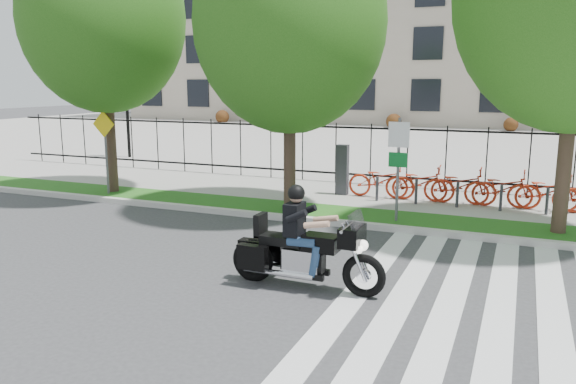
% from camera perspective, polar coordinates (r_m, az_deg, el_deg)
% --- Properties ---
extents(ground, '(120.00, 120.00, 0.00)m').
position_cam_1_polar(ground, '(10.43, -4.77, -8.38)').
color(ground, '#353437').
rests_on(ground, ground).
extents(curb, '(60.00, 0.20, 0.15)m').
position_cam_1_polar(curb, '(14.01, 3.00, -2.94)').
color(curb, beige).
rests_on(curb, ground).
extents(grass_verge, '(60.00, 1.50, 0.15)m').
position_cam_1_polar(grass_verge, '(14.79, 4.12, -2.20)').
color(grass_verge, '#215214').
rests_on(grass_verge, ground).
extents(sidewalk, '(60.00, 3.50, 0.15)m').
position_cam_1_polar(sidewalk, '(17.12, 6.82, -0.42)').
color(sidewalk, '#A39F98').
rests_on(sidewalk, ground).
extents(plaza, '(80.00, 34.00, 0.10)m').
position_cam_1_polar(plaza, '(34.18, 15.06, 4.97)').
color(plaza, '#A39F98').
rests_on(plaza, ground).
extents(crosswalk_stripes, '(5.70, 8.00, 0.01)m').
position_cam_1_polar(crosswalk_stripes, '(9.36, 23.03, -11.55)').
color(crosswalk_stripes, silver).
rests_on(crosswalk_stripes, ground).
extents(iron_fence, '(30.00, 0.06, 2.00)m').
position_cam_1_polar(iron_fence, '(18.62, 8.40, 3.82)').
color(iron_fence, black).
rests_on(iron_fence, sidewalk).
extents(office_building, '(60.00, 21.90, 20.15)m').
position_cam_1_polar(office_building, '(54.20, 18.69, 17.42)').
color(office_building, '#A59785').
rests_on(office_building, ground).
extents(lamp_post_left, '(1.06, 0.70, 4.25)m').
position_cam_1_polar(lamp_post_left, '(26.53, -16.14, 10.10)').
color(lamp_post_left, black).
rests_on(lamp_post_left, ground).
extents(street_tree_0, '(4.79, 4.79, 7.90)m').
position_cam_1_polar(street_tree_0, '(18.01, -18.26, 16.36)').
color(street_tree_0, '#3D2A21').
rests_on(street_tree_0, grass_verge).
extents(street_tree_1, '(4.92, 4.92, 7.65)m').
position_cam_1_polar(street_tree_1, '(14.86, 0.17, 16.86)').
color(street_tree_1, '#3D2A21').
rests_on(street_tree_1, grass_verge).
extents(bike_share_station, '(7.85, 0.88, 1.50)m').
position_cam_1_polar(bike_share_station, '(16.17, 18.77, 0.52)').
color(bike_share_station, '#2D2D33').
rests_on(bike_share_station, sidewalk).
extents(sign_pole_regulatory, '(0.50, 0.09, 2.50)m').
position_cam_1_polar(sign_pole_regulatory, '(13.66, 11.14, 3.61)').
color(sign_pole_regulatory, '#59595B').
rests_on(sign_pole_regulatory, grass_verge).
extents(sign_pole_warning, '(0.78, 0.09, 2.49)m').
position_cam_1_polar(sign_pole_warning, '(17.66, -18.09, 4.94)').
color(sign_pole_warning, '#59595B').
rests_on(sign_pole_warning, grass_verge).
extents(motorcycle_rider, '(2.80, 0.82, 2.16)m').
position_cam_1_polar(motorcycle_rider, '(9.54, 1.71, -5.67)').
color(motorcycle_rider, black).
rests_on(motorcycle_rider, ground).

